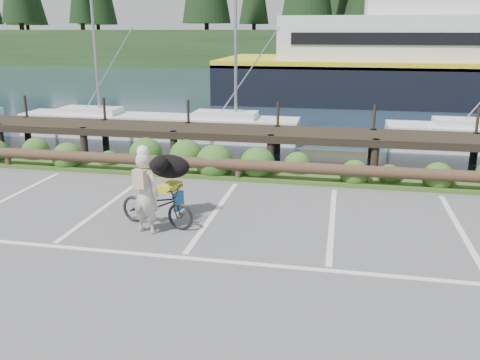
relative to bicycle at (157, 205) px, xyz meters
name	(u,v)px	position (x,y,z in m)	size (l,w,h in m)	color
ground	(189,249)	(0.99, -1.02, -0.45)	(72.00, 72.00, 0.00)	#545456
harbor_backdrop	(331,55)	(1.39, 77.39, -0.45)	(170.00, 160.00, 30.00)	#19293D
vegetation_strip	(243,172)	(0.99, 4.28, -0.40)	(34.00, 1.60, 0.10)	#3D5B21
log_rail	(238,181)	(0.99, 3.58, -0.45)	(32.00, 0.30, 0.60)	#443021
bicycle	(157,205)	(0.00, 0.00, 0.00)	(0.59, 1.70, 0.89)	black
cyclist	(145,193)	(-0.08, -0.39, 0.39)	(0.61, 0.40, 1.67)	beige
dog	(169,166)	(0.12, 0.53, 0.70)	(0.89, 0.44, 0.52)	black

